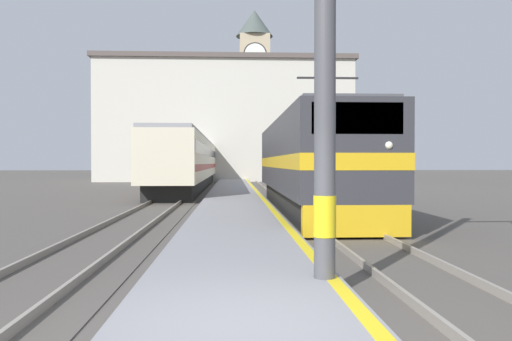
# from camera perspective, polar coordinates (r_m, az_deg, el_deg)

# --- Properties ---
(ground_plane) EXTENTS (200.00, 200.00, 0.00)m
(ground_plane) POSITION_cam_1_polar(r_m,az_deg,el_deg) (35.22, -2.53, -2.32)
(ground_plane) COLOR #514C47
(platform) EXTENTS (2.93, 140.00, 0.29)m
(platform) POSITION_cam_1_polar(r_m,az_deg,el_deg) (30.22, -2.49, -2.57)
(platform) COLOR gray
(platform) RESTS_ON ground
(rail_track_near) EXTENTS (2.84, 140.00, 0.16)m
(rail_track_near) POSITION_cam_1_polar(r_m,az_deg,el_deg) (30.39, 3.19, -2.77)
(rail_track_near) COLOR #514C47
(rail_track_near) RESTS_ON ground
(rail_track_far) EXTENTS (2.83, 140.00, 0.16)m
(rail_track_far) POSITION_cam_1_polar(r_m,az_deg,el_deg) (30.39, -8.78, -2.77)
(rail_track_far) COLOR #514C47
(rail_track_far) RESTS_ON ground
(locomotive_train) EXTENTS (2.92, 15.87, 4.78)m
(locomotive_train) POSITION_cam_1_polar(r_m,az_deg,el_deg) (20.42, 6.09, 0.83)
(locomotive_train) COLOR black
(locomotive_train) RESTS_ON ground
(passenger_train) EXTENTS (2.92, 51.80, 3.80)m
(passenger_train) POSITION_cam_1_polar(r_m,az_deg,el_deg) (49.10, -6.47, 0.98)
(passenger_train) COLOR black
(passenger_train) RESTS_ON ground
(catenary_mast) EXTENTS (2.11, 0.33, 8.24)m
(catenary_mast) POSITION_cam_1_polar(r_m,az_deg,el_deg) (7.67, 8.22, 18.64)
(catenary_mast) COLOR #4C4C51
(catenary_mast) RESTS_ON platform
(clock_tower) EXTENTS (5.03, 5.03, 22.87)m
(clock_tower) POSITION_cam_1_polar(r_m,az_deg,el_deg) (69.19, -0.18, 9.41)
(clock_tower) COLOR tan
(clock_tower) RESTS_ON ground
(station_building) EXTENTS (27.65, 10.12, 13.26)m
(station_building) POSITION_cam_1_polar(r_m,az_deg,el_deg) (56.20, -3.52, 5.66)
(station_building) COLOR beige
(station_building) RESTS_ON ground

